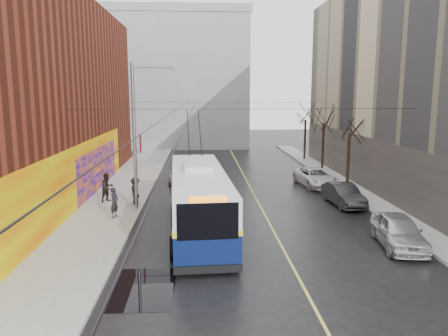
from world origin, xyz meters
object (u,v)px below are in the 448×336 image
object	(u,v)px
parked_car_c	(316,177)
tree_near	(350,123)
trolleybus	(199,198)
following_car	(179,173)
parked_car_a	(398,231)
tree_mid	(324,115)
pedestrian_b	(107,187)
tree_far	(306,113)
pedestrian_c	(135,191)
pedestrian_a	(115,202)
streetlight_pole	(137,133)
parked_car_b	(344,195)

from	to	relation	value
parked_car_c	tree_near	bearing A→B (deg)	-19.48
trolleybus	following_car	size ratio (longest dim) A/B	3.17
parked_car_a	following_car	bearing A→B (deg)	132.05
parked_car_c	trolleybus	bearing A→B (deg)	-137.74
tree_mid	trolleybus	world-z (taller)	tree_mid
parked_car_c	pedestrian_b	size ratio (longest dim) A/B	2.68
tree_far	trolleybus	bearing A→B (deg)	-115.53
tree_mid	parked_car_c	distance (m)	8.24
tree_mid	pedestrian_b	size ratio (longest dim) A/B	3.52
tree_mid	pedestrian_c	bearing A→B (deg)	-142.19
trolleybus	pedestrian_a	bearing A→B (deg)	154.13
streetlight_pole	pedestrian_c	distance (m)	3.95
pedestrian_c	streetlight_pole	bearing A→B (deg)	174.99
streetlight_pole	pedestrian_a	world-z (taller)	streetlight_pole
tree_mid	pedestrian_a	world-z (taller)	tree_mid
parked_car_b	pedestrian_a	distance (m)	14.40
streetlight_pole	pedestrian_a	size ratio (longest dim) A/B	5.14
parked_car_c	streetlight_pole	bearing A→B (deg)	-159.70
following_car	pedestrian_c	xyz separation A→B (m)	(-2.39, -7.82, 0.33)
tree_near	parked_car_b	bearing A→B (deg)	-111.02
streetlight_pole	tree_far	size ratio (longest dim) A/B	1.37
trolleybus	pedestrian_a	world-z (taller)	trolleybus
tree_far	parked_car_c	bearing A→B (deg)	-99.76
parked_car_c	pedestrian_c	xyz separation A→B (m)	(-13.18, -5.55, 0.33)
parked_car_c	pedestrian_b	xyz separation A→B (m)	(-15.14, -4.67, 0.39)
streetlight_pole	parked_car_c	world-z (taller)	streetlight_pole
parked_car_a	pedestrian_b	size ratio (longest dim) A/B	2.38
parked_car_b	following_car	size ratio (longest dim) A/B	1.05
parked_car_b	pedestrian_a	xyz separation A→B (m)	(-14.18, -2.49, 0.31)
tree_mid	parked_car_b	bearing A→B (deg)	-99.54
trolleybus	pedestrian_c	bearing A→B (deg)	126.27
parked_car_b	following_car	xyz separation A→B (m)	(-11.02, 8.23, -0.01)
tree_mid	parked_car_b	distance (m)	13.41
parked_car_a	pedestrian_c	size ratio (longest dim) A/B	2.56
trolleybus	pedestrian_a	size ratio (longest dim) A/B	7.44
tree_mid	tree_far	bearing A→B (deg)	90.00
parked_car_b	pedestrian_a	size ratio (longest dim) A/B	2.46
parked_car_a	parked_car_b	distance (m)	7.72
parked_car_a	parked_car_c	world-z (taller)	parked_car_a
parked_car_b	parked_car_c	bearing A→B (deg)	87.49
pedestrian_a	parked_car_a	bearing A→B (deg)	-92.06
tree_near	pedestrian_c	distance (m)	16.76
parked_car_a	pedestrian_b	bearing A→B (deg)	156.93
pedestrian_c	tree_near	bearing A→B (deg)	-97.44
parked_car_c	following_car	distance (m)	11.03
parked_car_c	pedestrian_a	xyz separation A→B (m)	(-13.95, -8.46, 0.32)
parked_car_a	parked_car_c	distance (m)	13.70
trolleybus	pedestrian_b	xyz separation A→B (m)	(-6.02, 5.79, -0.60)
trolleybus	streetlight_pole	bearing A→B (deg)	129.89
pedestrian_c	parked_car_c	bearing A→B (deg)	-92.57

